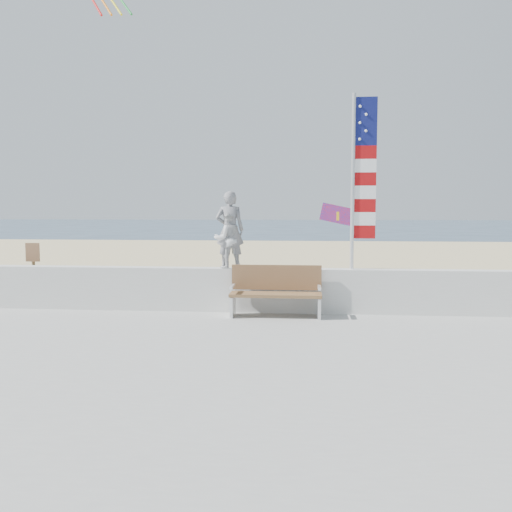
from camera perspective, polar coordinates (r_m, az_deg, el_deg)
The scene contains 10 objects.
ground at distance 9.41m, azimuth -2.25°, elevation -9.16°, with size 220.00×220.00×0.00m, color #2C4258.
sand at distance 18.23m, azimuth 1.45°, elevation -2.16°, with size 90.00×40.00×0.08m, color #D1BF8B.
boardwalk at distance 5.62m, azimuth -7.84°, elevation -17.72°, with size 50.00×12.40×0.10m, color #A6A7A1.
seawall at distance 11.24m, azimuth -0.92°, elevation -3.56°, with size 30.00×0.35×0.90m, color silver.
adult at distance 11.17m, azimuth -2.77°, elevation 2.79°, with size 0.58×0.38×1.59m, color slate.
child at distance 11.18m, azimuth -2.98°, elevation 1.78°, with size 0.58×0.45×1.19m, color silver.
bench at distance 10.73m, azimuth 2.11°, elevation -3.66°, with size 1.80×0.57×1.00m.
flag at distance 11.12m, azimuth 10.83°, elevation 8.47°, with size 0.50×0.08×3.50m.
parafoil_kite at distance 14.09m, azimuth 8.57°, elevation 4.34°, with size 0.88×0.28×0.60m.
sign at distance 13.18m, azimuth -22.38°, elevation -1.30°, with size 0.32×0.07×1.46m.
Camera 1 is at (1.20, -9.05, 2.29)m, focal length 38.00 mm.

